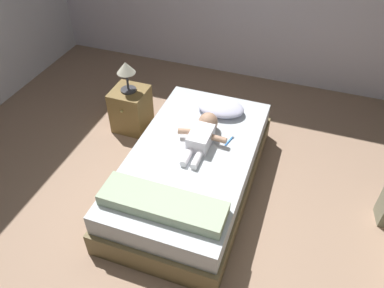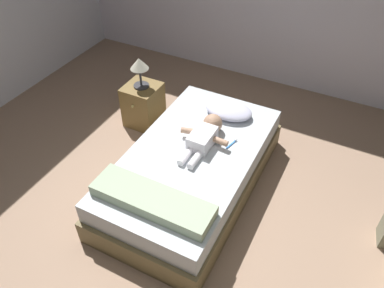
{
  "view_description": "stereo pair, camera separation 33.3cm",
  "coord_description": "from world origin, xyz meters",
  "views": [
    {
      "loc": [
        0.6,
        -1.6,
        2.75
      ],
      "look_at": [
        -0.24,
        0.75,
        0.55
      ],
      "focal_mm": 35.35,
      "sensor_mm": 36.0,
      "label": 1
    },
    {
      "loc": [
        0.91,
        -1.47,
        2.75
      ],
      "look_at": [
        -0.24,
        0.75,
        0.55
      ],
      "focal_mm": 35.35,
      "sensor_mm": 36.0,
      "label": 2
    }
  ],
  "objects": [
    {
      "name": "nightstand",
      "position": [
        -1.19,
        1.39,
        0.25
      ],
      "size": [
        0.37,
        0.4,
        0.49
      ],
      "color": "olive",
      "rests_on": "ground_plane"
    },
    {
      "name": "lamp",
      "position": [
        -1.19,
        1.39,
        0.74
      ],
      "size": [
        0.2,
        0.2,
        0.34
      ],
      "color": "#333338",
      "rests_on": "nightstand"
    },
    {
      "name": "ground_plane",
      "position": [
        0.0,
        0.0,
        0.0
      ],
      "size": [
        8.0,
        8.0,
        0.0
      ],
      "primitive_type": "plane",
      "color": "#9B7B63"
    },
    {
      "name": "blanket",
      "position": [
        -0.24,
        0.08,
        0.49
      ],
      "size": [
        1.0,
        0.29,
        0.1
      ],
      "color": "#A3B796",
      "rests_on": "bed"
    },
    {
      "name": "bed",
      "position": [
        -0.24,
        0.75,
        0.22
      ],
      "size": [
        1.11,
        2.01,
        0.45
      ],
      "color": "brown",
      "rests_on": "ground_plane"
    },
    {
      "name": "pillow",
      "position": [
        -0.17,
        1.42,
        0.5
      ],
      "size": [
        0.48,
        0.32,
        0.11
      ],
      "color": "silver",
      "rests_on": "bed"
    },
    {
      "name": "toothbrush",
      "position": [
        0.04,
        1.02,
        0.45
      ],
      "size": [
        0.05,
        0.15,
        0.02
      ],
      "color": "#3E8DEE",
      "rests_on": "bed"
    },
    {
      "name": "baby",
      "position": [
        -0.2,
        0.94,
        0.52
      ],
      "size": [
        0.47,
        0.65,
        0.18
      ],
      "color": "white",
      "rests_on": "bed"
    }
  ]
}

